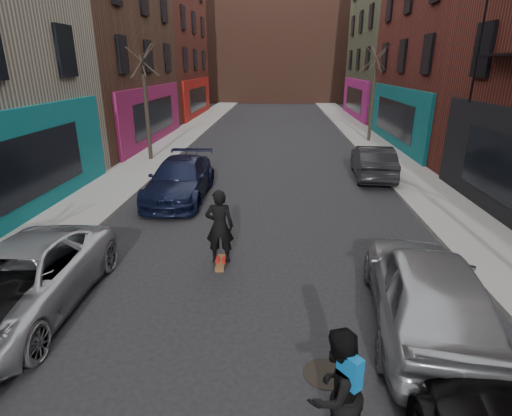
# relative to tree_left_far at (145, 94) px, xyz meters

# --- Properties ---
(sidewalk_left) EXTENTS (2.50, 84.00, 0.13)m
(sidewalk_left) POSITION_rel_tree_left_far_xyz_m (-0.05, 12.00, -3.31)
(sidewalk_left) COLOR gray
(sidewalk_left) RESTS_ON ground
(sidewalk_right) EXTENTS (2.50, 84.00, 0.13)m
(sidewalk_right) POSITION_rel_tree_left_far_xyz_m (12.45, 12.00, -3.31)
(sidewalk_right) COLOR gray
(sidewalk_right) RESTS_ON ground
(building_far) EXTENTS (40.00, 10.00, 14.00)m
(building_far) POSITION_rel_tree_left_far_xyz_m (6.20, 38.00, 3.62)
(building_far) COLOR #47281E
(building_far) RESTS_ON ground
(tree_left_far) EXTENTS (2.00, 2.00, 6.50)m
(tree_left_far) POSITION_rel_tree_left_far_xyz_m (0.00, 0.00, 0.00)
(tree_left_far) COLOR black
(tree_left_far) RESTS_ON sidewalk_left
(tree_right_far) EXTENTS (2.00, 2.00, 6.80)m
(tree_right_far) POSITION_rel_tree_left_far_xyz_m (12.40, 6.00, 0.15)
(tree_right_far) COLOR black
(tree_right_far) RESTS_ON sidewalk_right
(parked_left_far) EXTENTS (2.38, 4.98, 1.37)m
(parked_left_far) POSITION_rel_tree_left_far_xyz_m (1.60, -13.43, -2.69)
(parked_left_far) COLOR #97999F
(parked_left_far) RESTS_ON ground
(parked_left_end) EXTENTS (2.06, 5.00, 1.45)m
(parked_left_end) POSITION_rel_tree_left_far_xyz_m (3.00, -5.97, -2.66)
(parked_left_end) COLOR black
(parked_left_end) RESTS_ON ground
(parked_right_far) EXTENTS (2.54, 5.00, 1.63)m
(parked_right_far) POSITION_rel_tree_left_far_xyz_m (9.40, -13.47, -2.56)
(parked_right_far) COLOR gray
(parked_right_far) RESTS_ON ground
(parked_right_end) EXTENTS (1.80, 4.41, 1.42)m
(parked_right_end) POSITION_rel_tree_left_far_xyz_m (10.76, -2.63, -2.67)
(parked_right_end) COLOR black
(parked_right_end) RESTS_ON ground
(skateboard) EXTENTS (0.26, 0.81, 0.10)m
(skateboard) POSITION_rel_tree_left_far_xyz_m (5.24, -11.19, -3.33)
(skateboard) COLOR brown
(skateboard) RESTS_ON ground
(skateboarder) EXTENTS (0.70, 0.48, 1.87)m
(skateboarder) POSITION_rel_tree_left_far_xyz_m (5.24, -11.19, -2.35)
(skateboarder) COLOR black
(skateboarder) RESTS_ON skateboard
(pedestrian) EXTENTS (1.10, 1.07, 1.78)m
(pedestrian) POSITION_rel_tree_left_far_xyz_m (7.40, -16.12, -2.48)
(pedestrian) COLOR black
(pedestrian) RESTS_ON ground
(manhole) EXTENTS (0.75, 0.75, 0.01)m
(manhole) POSITION_rel_tree_left_far_xyz_m (7.45, -14.82, -3.37)
(manhole) COLOR black
(manhole) RESTS_ON ground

